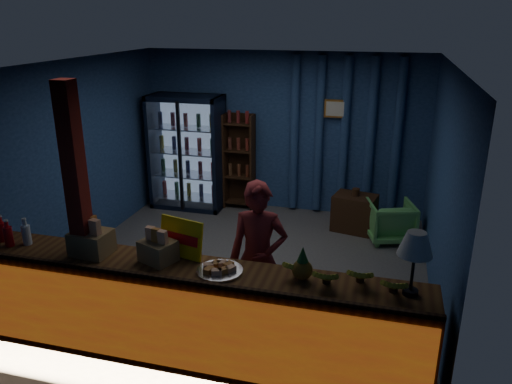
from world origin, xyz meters
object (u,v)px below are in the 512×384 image
at_px(green_chair, 390,221).
at_px(table_lamp, 416,246).
at_px(shopkeeper, 258,259).
at_px(pastry_tray, 220,270).

bearing_deg(green_chair, table_lamp, 76.16).
xyz_separation_m(shopkeeper, green_chair, (1.29, 2.61, -0.51)).
bearing_deg(green_chair, pastry_tray, 48.77).
xyz_separation_m(shopkeeper, pastry_tray, (-0.19, -0.61, 0.17)).
xyz_separation_m(green_chair, pastry_tray, (-1.49, -3.22, 0.68)).
height_order(green_chair, table_lamp, table_lamp).
bearing_deg(green_chair, shopkeeper, 47.17).
height_order(shopkeeper, pastry_tray, shopkeeper).
bearing_deg(pastry_tray, shopkeeper, 72.48).
height_order(pastry_tray, table_lamp, table_lamp).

